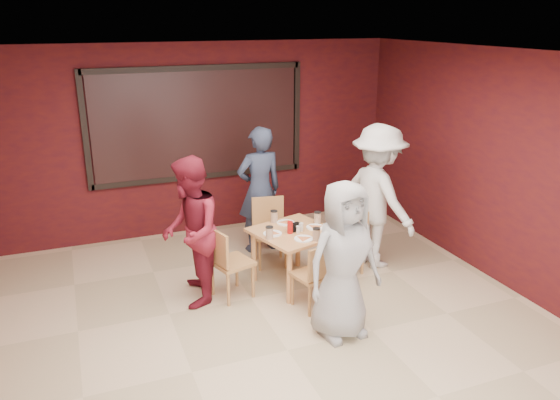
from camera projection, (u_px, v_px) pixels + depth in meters
name	position (u px, v px, depth m)	size (l,w,h in m)	color
floor	(287.00, 350.00, 5.40)	(7.00, 7.00, 0.00)	#CBB38D
window_blinds	(198.00, 124.00, 7.91)	(3.00, 0.02, 1.50)	black
dining_table	(294.00, 237.00, 6.56)	(1.09, 1.09, 0.85)	tan
chair_front	(316.00, 273.00, 6.01)	(0.47, 0.47, 0.80)	#B78847
chair_back	(269.00, 227.00, 7.19)	(0.49, 0.49, 0.88)	#B78847
chair_left	(227.00, 259.00, 6.25)	(0.52, 0.52, 0.87)	#B78847
chair_right	(349.00, 237.00, 6.91)	(0.50, 0.50, 0.85)	#B78847
diner_front	(343.00, 261.00, 5.43)	(0.81, 0.53, 1.65)	#979797
diner_back	(260.00, 190.00, 7.45)	(0.64, 0.42, 1.76)	#2D3750
diner_left	(190.00, 232.00, 6.07)	(0.83, 0.65, 1.71)	maroon
diner_right	(378.00, 197.00, 6.98)	(1.21, 0.70, 1.88)	silver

